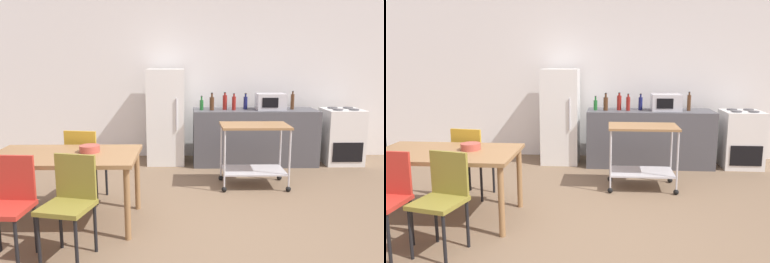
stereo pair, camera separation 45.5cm
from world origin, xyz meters
The scene contains 18 objects.
ground_plane centered at (0.00, 0.00, 0.00)m, with size 12.00×12.00×0.00m, color brown.
back_wall centered at (0.00, 3.20, 1.45)m, with size 8.40×0.12×2.90m, color white.
kitchen_counter centered at (0.90, 2.60, 0.45)m, with size 2.00×0.64×0.90m, color #4C4C51.
dining_table centered at (-1.47, 0.23, 0.67)m, with size 1.50×0.90×0.75m.
chair_red centered at (-1.74, -0.50, 0.52)m, with size 0.43×0.43×0.89m.
chair_olive centered at (-1.23, -0.47, 0.52)m, with size 0.48×0.48×0.89m.
chair_mustard centered at (-1.44, 0.88, 0.52)m, with size 0.45×0.45×0.89m.
stove_oven centered at (2.35, 2.62, 0.45)m, with size 0.60×0.61×0.92m.
refrigerator centered at (-0.55, 2.70, 0.78)m, with size 0.60×0.63×1.55m.
kitchen_cart centered at (0.69, 1.42, 0.57)m, with size 0.91×0.57×0.85m.
bottle_wine centered at (0.03, 2.56, 0.99)m, with size 0.06×0.06×0.23m.
bottle_hot_sauce centered at (0.19, 2.53, 1.01)m, with size 0.07×0.07×0.28m.
bottle_sesame_oil centered at (0.41, 2.60, 1.02)m, with size 0.07×0.07×0.28m.
bottle_olive_oil centered at (0.55, 2.54, 1.01)m, with size 0.06×0.06×0.27m.
bottle_sparkling_water centered at (0.75, 2.66, 1.01)m, with size 0.06×0.06×0.26m.
microwave centered at (1.15, 2.60, 1.03)m, with size 0.46×0.35×0.26m.
bottle_soy_sauce centered at (1.51, 2.62, 1.03)m, with size 0.06×0.06×0.30m.
fruit_bowl centered at (-1.23, 0.31, 0.79)m, with size 0.21×0.21×0.07m, color #B24C3F.
Camera 1 is at (-0.23, -3.67, 1.70)m, focal length 36.51 mm.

